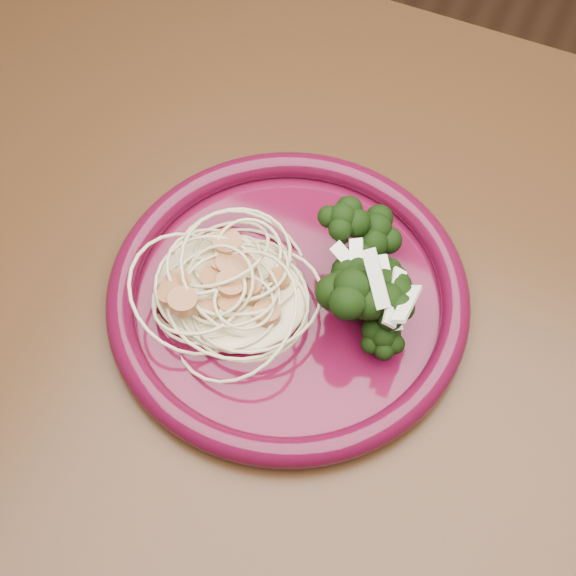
{
  "coord_description": "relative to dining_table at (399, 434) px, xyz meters",
  "views": [
    {
      "loc": [
        0.02,
        -0.27,
        1.29
      ],
      "look_at": [
        -0.12,
        0.03,
        0.77
      ],
      "focal_mm": 50.0,
      "sensor_mm": 36.0,
      "label": 1
    }
  ],
  "objects": [
    {
      "name": "spaghetti_pile",
      "position": [
        -0.16,
        0.01,
        0.12
      ],
      "size": [
        0.15,
        0.15,
        0.03
      ],
      "primitive_type": "ellipsoid",
      "rotation": [
        0.0,
        0.0,
        0.37
      ],
      "color": "beige",
      "rests_on": "dinner_plate"
    },
    {
      "name": "broccoli_pile",
      "position": [
        -0.07,
        0.05,
        0.13
      ],
      "size": [
        0.14,
        0.17,
        0.05
      ],
      "primitive_type": "ellipsoid",
      "rotation": [
        0.0,
        0.0,
        0.37
      ],
      "color": "black",
      "rests_on": "dinner_plate"
    },
    {
      "name": "dinner_plate",
      "position": [
        -0.12,
        0.03,
        0.11
      ],
      "size": [
        0.37,
        0.37,
        0.02
      ],
      "rotation": [
        0.0,
        0.0,
        0.37
      ],
      "color": "#500921",
      "rests_on": "dining_table"
    },
    {
      "name": "scallop_cluster",
      "position": [
        -0.16,
        0.01,
        0.15
      ],
      "size": [
        0.14,
        0.14,
        0.04
      ],
      "primitive_type": null,
      "rotation": [
        0.0,
        0.0,
        0.37
      ],
      "color": "#B57544",
      "rests_on": "spaghetti_pile"
    },
    {
      "name": "dining_table",
      "position": [
        0.0,
        0.0,
        0.0
      ],
      "size": [
        1.2,
        0.8,
        0.75
      ],
      "color": "#472814",
      "rests_on": "ground"
    },
    {
      "name": "onion_garnish",
      "position": [
        -0.07,
        0.05,
        0.16
      ],
      "size": [
        0.1,
        0.11,
        0.05
      ],
      "primitive_type": null,
      "rotation": [
        0.0,
        0.0,
        0.37
      ],
      "color": "white",
      "rests_on": "broccoli_pile"
    }
  ]
}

